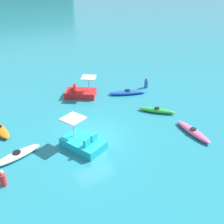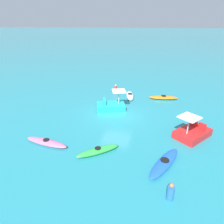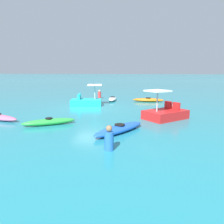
{
  "view_description": "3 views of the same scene",
  "coord_description": "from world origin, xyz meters",
  "px_view_note": "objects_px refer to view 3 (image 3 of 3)",
  "views": [
    {
      "loc": [
        -6.33,
        -11.63,
        8.75
      ],
      "look_at": [
        2.32,
        1.01,
        0.6
      ],
      "focal_mm": 41.39,
      "sensor_mm": 36.0,
      "label": 1
    },
    {
      "loc": [
        14.61,
        3.05,
        6.94
      ],
      "look_at": [
        1.38,
        -0.05,
        0.75
      ],
      "focal_mm": 31.56,
      "sensor_mm": 36.0,
      "label": 2
    },
    {
      "loc": [
        14.47,
        6.11,
        2.63
      ],
      "look_at": [
        2.5,
        2.49,
        0.23
      ],
      "focal_mm": 33.33,
      "sensor_mm": 36.0,
      "label": 3
    }
  ],
  "objects_px": {
    "kayak_white": "(113,99)",
    "kayak_blue": "(120,129)",
    "pedal_boat_red": "(165,113)",
    "person_by_kayaks": "(99,95)",
    "person_near_shore": "(109,139)",
    "kayak_orange": "(148,100)",
    "kayak_green": "(49,122)",
    "pedal_boat_cyan": "(87,101)"
  },
  "relations": [
    {
      "from": "person_by_kayaks",
      "to": "person_near_shore",
      "type": "bearing_deg",
      "value": 21.53
    },
    {
      "from": "pedal_boat_red",
      "to": "kayak_orange",
      "type": "bearing_deg",
      "value": -165.19
    },
    {
      "from": "person_near_shore",
      "to": "pedal_boat_cyan",
      "type": "bearing_deg",
      "value": -151.93
    },
    {
      "from": "kayak_white",
      "to": "person_near_shore",
      "type": "bearing_deg",
      "value": 16.18
    },
    {
      "from": "kayak_white",
      "to": "pedal_boat_red",
      "type": "bearing_deg",
      "value": 37.63
    },
    {
      "from": "person_near_shore",
      "to": "person_by_kayaks",
      "type": "distance_m",
      "value": 14.41
    },
    {
      "from": "kayak_green",
      "to": "person_by_kayaks",
      "type": "height_order",
      "value": "person_by_kayaks"
    },
    {
      "from": "person_near_shore",
      "to": "kayak_orange",
      "type": "bearing_deg",
      "value": -178.97
    },
    {
      "from": "kayak_green",
      "to": "kayak_blue",
      "type": "xyz_separation_m",
      "value": [
        0.22,
        3.75,
        0.0
      ]
    },
    {
      "from": "kayak_green",
      "to": "pedal_boat_red",
      "type": "distance_m",
      "value": 6.39
    },
    {
      "from": "person_near_shore",
      "to": "person_by_kayaks",
      "type": "relative_size",
      "value": 1.0
    },
    {
      "from": "kayak_green",
      "to": "person_near_shore",
      "type": "distance_m",
      "value": 4.66
    },
    {
      "from": "kayak_green",
      "to": "kayak_orange",
      "type": "distance_m",
      "value": 10.69
    },
    {
      "from": "kayak_white",
      "to": "person_near_shore",
      "type": "distance_m",
      "value": 12.77
    },
    {
      "from": "kayak_green",
      "to": "pedal_boat_red",
      "type": "height_order",
      "value": "pedal_boat_red"
    },
    {
      "from": "kayak_green",
      "to": "pedal_boat_cyan",
      "type": "height_order",
      "value": "pedal_boat_cyan"
    },
    {
      "from": "kayak_orange",
      "to": "kayak_blue",
      "type": "bearing_deg",
      "value": 0.08
    },
    {
      "from": "kayak_orange",
      "to": "person_by_kayaks",
      "type": "distance_m",
      "value": 5.16
    },
    {
      "from": "kayak_blue",
      "to": "kayak_green",
      "type": "bearing_deg",
      "value": -93.4
    },
    {
      "from": "pedal_boat_red",
      "to": "person_by_kayaks",
      "type": "height_order",
      "value": "pedal_boat_red"
    },
    {
      "from": "kayak_white",
      "to": "kayak_green",
      "type": "bearing_deg",
      "value": -2.37
    },
    {
      "from": "pedal_boat_red",
      "to": "person_by_kayaks",
      "type": "relative_size",
      "value": 3.19
    },
    {
      "from": "kayak_blue",
      "to": "pedal_boat_cyan",
      "type": "distance_m",
      "value": 8.04
    },
    {
      "from": "kayak_green",
      "to": "person_near_shore",
      "type": "bearing_deg",
      "value": 58.48
    },
    {
      "from": "kayak_green",
      "to": "kayak_blue",
      "type": "height_order",
      "value": "same"
    },
    {
      "from": "kayak_green",
      "to": "kayak_orange",
      "type": "height_order",
      "value": "same"
    },
    {
      "from": "kayak_blue",
      "to": "person_by_kayaks",
      "type": "height_order",
      "value": "person_by_kayaks"
    },
    {
      "from": "pedal_boat_red",
      "to": "person_by_kayaks",
      "type": "xyz_separation_m",
      "value": [
        -7.82,
        -6.88,
        0.05
      ]
    },
    {
      "from": "pedal_boat_red",
      "to": "person_near_shore",
      "type": "relative_size",
      "value": 3.19
    },
    {
      "from": "kayak_blue",
      "to": "pedal_boat_cyan",
      "type": "xyz_separation_m",
      "value": [
        -6.65,
        -4.51,
        0.17
      ]
    },
    {
      "from": "kayak_blue",
      "to": "person_near_shore",
      "type": "distance_m",
      "value": 2.23
    },
    {
      "from": "kayak_orange",
      "to": "pedal_boat_cyan",
      "type": "bearing_deg",
      "value": -51.45
    },
    {
      "from": "pedal_boat_cyan",
      "to": "person_by_kayaks",
      "type": "height_order",
      "value": "pedal_boat_cyan"
    },
    {
      "from": "kayak_blue",
      "to": "person_by_kayaks",
      "type": "distance_m",
      "value": 12.3
    },
    {
      "from": "kayak_orange",
      "to": "person_near_shore",
      "type": "distance_m",
      "value": 12.44
    },
    {
      "from": "kayak_white",
      "to": "person_by_kayaks",
      "type": "relative_size",
      "value": 3.17
    },
    {
      "from": "kayak_green",
      "to": "person_by_kayaks",
      "type": "bearing_deg",
      "value": -173.11
    },
    {
      "from": "kayak_white",
      "to": "kayak_blue",
      "type": "height_order",
      "value": "same"
    },
    {
      "from": "pedal_boat_cyan",
      "to": "person_by_kayaks",
      "type": "distance_m",
      "value": 4.59
    },
    {
      "from": "kayak_white",
      "to": "pedal_boat_red",
      "type": "distance_m",
      "value": 8.43
    },
    {
      "from": "pedal_boat_cyan",
      "to": "person_near_shore",
      "type": "distance_m",
      "value": 10.04
    },
    {
      "from": "kayak_orange",
      "to": "person_by_kayaks",
      "type": "bearing_deg",
      "value": -100.8
    }
  ]
}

